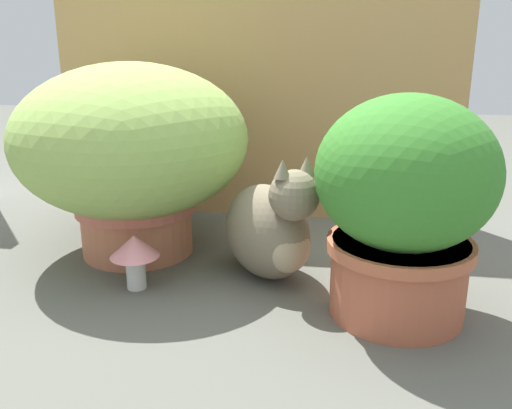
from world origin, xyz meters
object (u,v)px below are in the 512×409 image
leafy_planter (404,201)px  mushroom_ornament_pink (135,251)px  grass_planter (132,148)px  cat (271,229)px

leafy_planter → mushroom_ornament_pink: 0.59m
grass_planter → cat: (0.37, -0.11, -0.16)m
leafy_planter → cat: 0.33m
leafy_planter → mushroom_ornament_pink: size_ratio=3.55×
leafy_planter → grass_planter: bearing=159.1°
grass_planter → cat: size_ratio=1.61×
cat → mushroom_ornament_pink: size_ratio=2.88×
grass_planter → mushroom_ornament_pink: (0.07, -0.21, -0.19)m
leafy_planter → mushroom_ornament_pink: (-0.57, 0.03, -0.15)m
leafy_planter → cat: leafy_planter is taller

